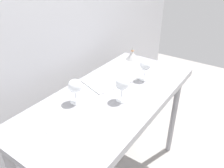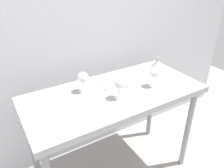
{
  "view_description": "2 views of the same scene",
  "coord_description": "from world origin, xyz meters",
  "px_view_note": "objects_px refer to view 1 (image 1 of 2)",
  "views": [
    {
      "loc": [
        -1.02,
        -0.73,
        1.7
      ],
      "look_at": [
        0.05,
        0.02,
        0.95
      ],
      "focal_mm": 35.52,
      "sensor_mm": 36.0,
      "label": 1
    },
    {
      "loc": [
        -0.79,
        -1.26,
        1.77
      ],
      "look_at": [
        -0.01,
        0.02,
        0.96
      ],
      "focal_mm": 35.52,
      "sensor_mm": 36.0,
      "label": 2
    }
  ],
  "objects_px": {
    "wine_glass_near_right": "(145,66)",
    "tasting_sheet_lower": "(137,69)",
    "wine_glass_far_left": "(75,87)",
    "tasting_sheet_upper": "(53,117)",
    "wine_glass_near_center": "(122,84)",
    "open_notebook": "(110,80)",
    "decanter_funnel": "(132,55)"
  },
  "relations": [
    {
      "from": "wine_glass_far_left",
      "to": "decanter_funnel",
      "type": "bearing_deg",
      "value": 4.06
    },
    {
      "from": "wine_glass_near_right",
      "to": "tasting_sheet_lower",
      "type": "bearing_deg",
      "value": 46.16
    },
    {
      "from": "wine_glass_near_right",
      "to": "tasting_sheet_upper",
      "type": "bearing_deg",
      "value": 163.35
    },
    {
      "from": "decanter_funnel",
      "to": "open_notebook",
      "type": "bearing_deg",
      "value": -170.88
    },
    {
      "from": "wine_glass_near_center",
      "to": "decanter_funnel",
      "type": "height_order",
      "value": "wine_glass_near_center"
    },
    {
      "from": "open_notebook",
      "to": "wine_glass_far_left",
      "type": "bearing_deg",
      "value": -164.7
    },
    {
      "from": "decanter_funnel",
      "to": "wine_glass_near_right",
      "type": "bearing_deg",
      "value": -136.37
    },
    {
      "from": "wine_glass_near_center",
      "to": "open_notebook",
      "type": "height_order",
      "value": "wine_glass_near_center"
    },
    {
      "from": "wine_glass_far_left",
      "to": "tasting_sheet_upper",
      "type": "distance_m",
      "value": 0.22
    },
    {
      "from": "wine_glass_far_left",
      "to": "open_notebook",
      "type": "height_order",
      "value": "wine_glass_far_left"
    },
    {
      "from": "wine_glass_near_right",
      "to": "tasting_sheet_lower",
      "type": "distance_m",
      "value": 0.21
    },
    {
      "from": "wine_glass_near_center",
      "to": "decanter_funnel",
      "type": "xyz_separation_m",
      "value": [
        0.61,
        0.28,
        -0.08
      ]
    },
    {
      "from": "wine_glass_near_center",
      "to": "wine_glass_far_left",
      "type": "xyz_separation_m",
      "value": [
        -0.18,
        0.22,
        -0.01
      ]
    },
    {
      "from": "wine_glass_near_right",
      "to": "tasting_sheet_upper",
      "type": "distance_m",
      "value": 0.75
    },
    {
      "from": "decanter_funnel",
      "to": "wine_glass_near_center",
      "type": "bearing_deg",
      "value": -155.44
    },
    {
      "from": "open_notebook",
      "to": "decanter_funnel",
      "type": "height_order",
      "value": "decanter_funnel"
    },
    {
      "from": "tasting_sheet_upper",
      "to": "open_notebook",
      "type": "bearing_deg",
      "value": 13.35
    },
    {
      "from": "wine_glass_near_center",
      "to": "tasting_sheet_upper",
      "type": "relative_size",
      "value": 0.72
    },
    {
      "from": "wine_glass_far_left",
      "to": "open_notebook",
      "type": "xyz_separation_m",
      "value": [
        0.36,
        -0.01,
        -0.11
      ]
    },
    {
      "from": "wine_glass_near_center",
      "to": "tasting_sheet_lower",
      "type": "height_order",
      "value": "wine_glass_near_center"
    },
    {
      "from": "open_notebook",
      "to": "wine_glass_near_right",
      "type": "bearing_deg",
      "value": -33.61
    },
    {
      "from": "wine_glass_near_center",
      "to": "open_notebook",
      "type": "xyz_separation_m",
      "value": [
        0.17,
        0.21,
        -0.11
      ]
    },
    {
      "from": "wine_glass_far_left",
      "to": "tasting_sheet_lower",
      "type": "xyz_separation_m",
      "value": [
        0.64,
        -0.08,
        -0.11
      ]
    },
    {
      "from": "wine_glass_near_right",
      "to": "tasting_sheet_lower",
      "type": "height_order",
      "value": "wine_glass_near_right"
    },
    {
      "from": "wine_glass_far_left",
      "to": "tasting_sheet_upper",
      "type": "height_order",
      "value": "wine_glass_far_left"
    },
    {
      "from": "tasting_sheet_lower",
      "to": "wine_glass_near_center",
      "type": "bearing_deg",
      "value": -147.31
    },
    {
      "from": "decanter_funnel",
      "to": "tasting_sheet_lower",
      "type": "bearing_deg",
      "value": -138.63
    },
    {
      "from": "tasting_sheet_upper",
      "to": "decanter_funnel",
      "type": "height_order",
      "value": "decanter_funnel"
    },
    {
      "from": "tasting_sheet_lower",
      "to": "decanter_funnel",
      "type": "relative_size",
      "value": 1.73
    },
    {
      "from": "wine_glass_near_right",
      "to": "wine_glass_near_center",
      "type": "xyz_separation_m",
      "value": [
        -0.33,
        -0.01,
        0.01
      ]
    },
    {
      "from": "wine_glass_far_left",
      "to": "open_notebook",
      "type": "bearing_deg",
      "value": -2.27
    },
    {
      "from": "open_notebook",
      "to": "tasting_sheet_upper",
      "type": "bearing_deg",
      "value": -164.0
    }
  ]
}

